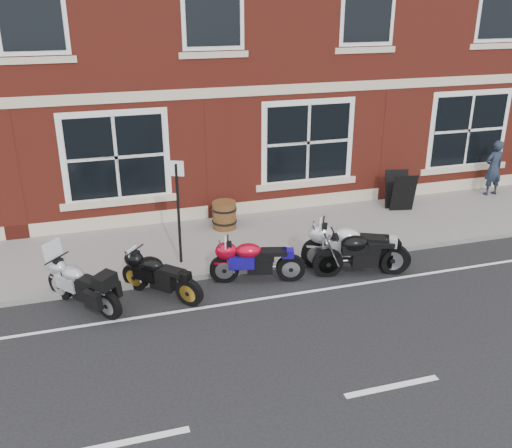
# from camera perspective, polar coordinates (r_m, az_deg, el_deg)

# --- Properties ---
(ground) EXTENTS (80.00, 80.00, 0.00)m
(ground) POSITION_cam_1_polar(r_m,az_deg,el_deg) (11.69, 6.20, -7.12)
(ground) COLOR black
(ground) RESTS_ON ground
(sidewalk) EXTENTS (30.00, 3.00, 0.12)m
(sidewalk) POSITION_cam_1_polar(r_m,az_deg,el_deg) (14.18, 1.55, -1.23)
(sidewalk) COLOR slate
(sidewalk) RESTS_ON ground
(kerb) EXTENTS (30.00, 0.16, 0.12)m
(kerb) POSITION_cam_1_polar(r_m,az_deg,el_deg) (12.83, 3.77, -3.93)
(kerb) COLOR slate
(kerb) RESTS_ON ground
(moto_touring_silver) EXTENTS (1.34, 1.60, 1.29)m
(moto_touring_silver) POSITION_cam_1_polar(r_m,az_deg,el_deg) (11.49, -17.03, -5.64)
(moto_touring_silver) COLOR black
(moto_touring_silver) RESTS_ON ground
(moto_sport_red) EXTENTS (1.98, 0.63, 0.91)m
(moto_sport_red) POSITION_cam_1_polar(r_m,az_deg,el_deg) (11.94, -0.05, -3.51)
(moto_sport_red) COLOR black
(moto_sport_red) RESTS_ON ground
(moto_sport_black) EXTENTS (1.43, 1.47, 0.87)m
(moto_sport_black) POSITION_cam_1_polar(r_m,az_deg,el_deg) (11.53, -9.54, -4.96)
(moto_sport_black) COLOR black
(moto_sport_black) RESTS_ON ground
(moto_sport_silver) EXTENTS (2.16, 1.16, 1.05)m
(moto_sport_silver) POSITION_cam_1_polar(r_m,az_deg,el_deg) (12.54, 9.68, -2.11)
(moto_sport_silver) COLOR black
(moto_sport_silver) RESTS_ON ground
(moto_naked_black) EXTENTS (2.12, 0.56, 0.96)m
(moto_naked_black) POSITION_cam_1_polar(r_m,az_deg,el_deg) (12.40, 10.36, -2.72)
(moto_naked_black) COLOR black
(moto_naked_black) RESTS_ON ground
(pedestrian_left) EXTENTS (0.62, 0.43, 1.63)m
(pedestrian_left) POSITION_cam_1_polar(r_m,az_deg,el_deg) (18.06, 22.68, 5.20)
(pedestrian_left) COLOR #1C2432
(pedestrian_left) RESTS_ON sidewalk
(a_board_sign) EXTENTS (0.71, 0.54, 1.07)m
(a_board_sign) POSITION_cam_1_polar(r_m,az_deg,el_deg) (16.07, 14.21, 3.22)
(a_board_sign) COLOR black
(a_board_sign) RESTS_ON sidewalk
(barrel_planter) EXTENTS (0.63, 0.63, 0.70)m
(barrel_planter) POSITION_cam_1_polar(r_m,az_deg,el_deg) (14.42, -3.18, 0.91)
(barrel_planter) COLOR #472813
(barrel_planter) RESTS_ON sidewalk
(parking_sign) EXTENTS (0.31, 0.15, 2.33)m
(parking_sign) POSITION_cam_1_polar(r_m,az_deg,el_deg) (12.30, -7.80, 1.87)
(parking_sign) COLOR black
(parking_sign) RESTS_ON sidewalk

